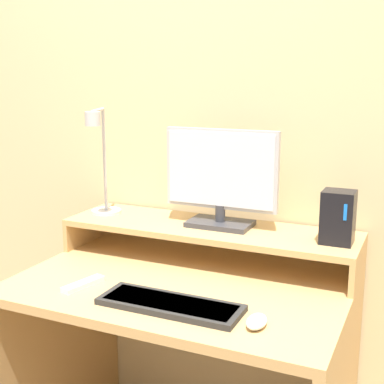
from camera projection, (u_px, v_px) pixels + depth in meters
wall_back at (229, 112)px, 2.00m from camera, size 6.00×0.05×2.50m
desk at (183, 341)px, 1.80m from camera, size 1.06×0.74×0.73m
monitor_shelf at (209, 231)px, 1.92m from camera, size 1.06×0.30×0.13m
monitor at (221, 178)px, 1.88m from camera, size 0.41×0.14×0.35m
desk_lamp at (101, 165)px, 2.00m from camera, size 0.13×0.22×0.41m
router_dock at (338, 217)px, 1.71m from camera, size 0.10×0.10×0.17m
keyboard at (170, 304)px, 1.54m from camera, size 0.42×0.15×0.02m
mouse at (257, 321)px, 1.42m from camera, size 0.05×0.09×0.03m
remote_control at (83, 284)px, 1.69m from camera, size 0.07×0.16×0.02m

